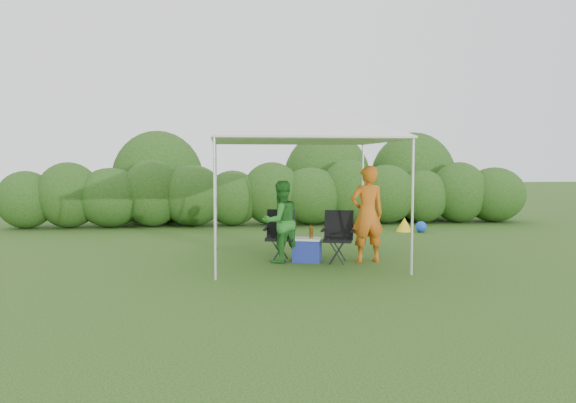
{
  "coord_description": "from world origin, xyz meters",
  "views": [
    {
      "loc": [
        -1.44,
        -9.25,
        1.75
      ],
      "look_at": [
        -0.25,
        0.4,
        1.05
      ],
      "focal_mm": 35.0,
      "sensor_mm": 36.0,
      "label": 1
    }
  ],
  "objects": [
    {
      "name": "cooler",
      "position": [
        0.08,
        0.32,
        0.21
      ],
      "size": [
        0.58,
        0.5,
        0.42
      ],
      "rotation": [
        0.0,
        0.0,
        -0.32
      ],
      "color": "#22319C",
      "rests_on": "ground"
    },
    {
      "name": "woman",
      "position": [
        -0.38,
        0.33,
        0.71
      ],
      "size": [
        0.84,
        0.76,
        1.42
      ],
      "primitive_type": "imported",
      "rotation": [
        0.0,
        0.0,
        3.53
      ],
      "color": "#2B7B28",
      "rests_on": "ground"
    },
    {
      "name": "canopy",
      "position": [
        0.0,
        0.5,
        2.46
      ],
      "size": [
        3.1,
        3.1,
        2.83
      ],
      "color": "silver",
      "rests_on": "ground"
    },
    {
      "name": "chair_left",
      "position": [
        -0.37,
        0.55,
        0.5
      ],
      "size": [
        0.62,
        0.58,
        0.89
      ],
      "rotation": [
        0.0,
        0.0,
        -0.19
      ],
      "color": "black",
      "rests_on": "ground"
    },
    {
      "name": "hedge",
      "position": [
        0.1,
        6.0,
        0.82
      ],
      "size": [
        14.5,
        1.53,
        1.8
      ],
      "color": "#2C541A",
      "rests_on": "ground"
    },
    {
      "name": "ground",
      "position": [
        0.0,
        0.0,
        0.0
      ],
      "size": [
        70.0,
        70.0,
        0.0
      ],
      "primitive_type": "plane",
      "color": "#34581C"
    },
    {
      "name": "bottle",
      "position": [
        0.14,
        0.28,
        0.53
      ],
      "size": [
        0.06,
        0.06,
        0.24
      ],
      "primitive_type": "cylinder",
      "color": "#592D0C",
      "rests_on": "cooler"
    },
    {
      "name": "man",
      "position": [
        1.1,
        0.16,
        0.84
      ],
      "size": [
        0.66,
        0.48,
        1.67
      ],
      "primitive_type": "imported",
      "rotation": [
        0.0,
        0.0,
        3.27
      ],
      "color": "orange",
      "rests_on": "ground"
    },
    {
      "name": "lawn_toy",
      "position": [
        3.23,
        4.11,
        0.16
      ],
      "size": [
        0.69,
        0.57,
        0.34
      ],
      "color": "yellow",
      "rests_on": "ground"
    },
    {
      "name": "chair_right",
      "position": [
        0.61,
        0.24,
        0.5
      ],
      "size": [
        0.65,
        0.62,
        0.89
      ],
      "rotation": [
        0.0,
        0.0,
        -0.29
      ],
      "color": "black",
      "rests_on": "ground"
    }
  ]
}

